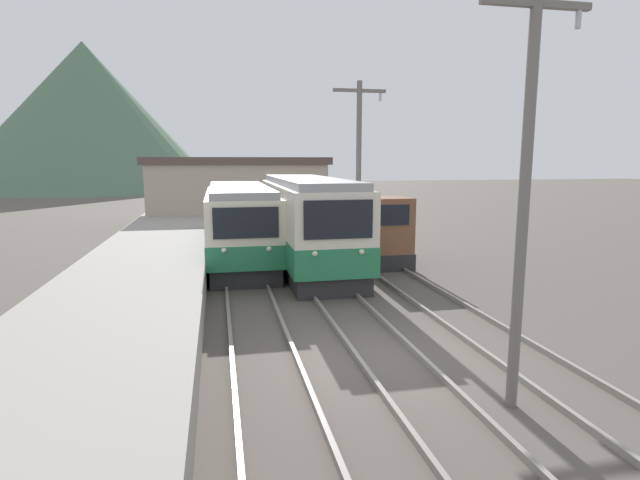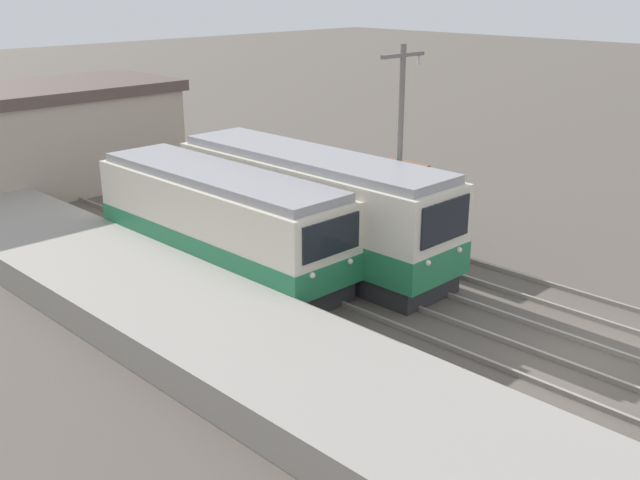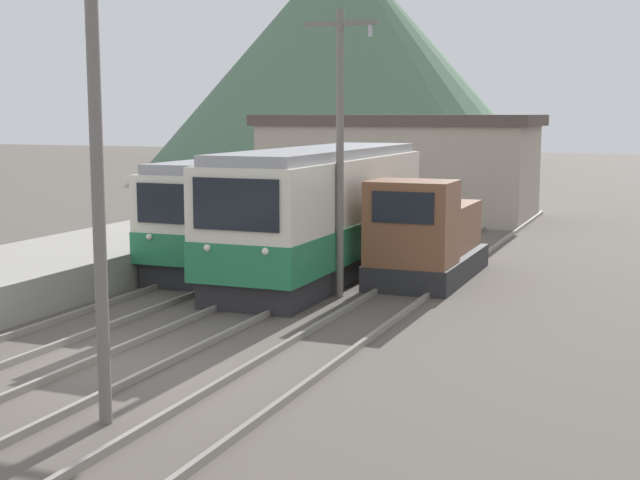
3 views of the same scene
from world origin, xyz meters
The scene contains 12 objects.
ground_plane centered at (0.00, 0.00, 0.00)m, with size 200.00×200.00×0.00m, color #564F47.
platform_left centered at (-6.25, 0.00, 0.49)m, with size 4.50×54.00×0.97m, color gray.
track_left centered at (-2.60, 0.00, 0.07)m, with size 1.54×60.00×0.14m.
track_center centered at (0.20, 0.00, 0.07)m, with size 1.54×60.00×0.14m.
track_right centered at (3.20, 0.00, 0.07)m, with size 1.54×60.00×0.14m.
commuter_train_left centered at (-2.60, 11.84, 1.60)m, with size 2.84×10.37×3.42m.
commuter_train_center centered at (0.20, 10.40, 1.76)m, with size 2.84×11.21×3.79m.
shunting_locomotive centered at (3.20, 11.03, 1.21)m, with size 2.40×5.64×3.00m.
catenary_mast_near centered at (1.71, -2.59, 4.02)m, with size 2.00×0.20×7.40m.
catenary_mast_mid centered at (1.71, 7.85, 4.02)m, with size 2.00×0.20×7.40m.
station_building centered at (-2.10, 26.00, 2.40)m, with size 12.60×6.30×4.75m.
mountain_backdrop centered at (-23.22, 75.57, 11.35)m, with size 40.06×40.06×22.70m.
Camera 1 is at (-3.53, -10.37, 4.50)m, focal length 28.00 mm.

